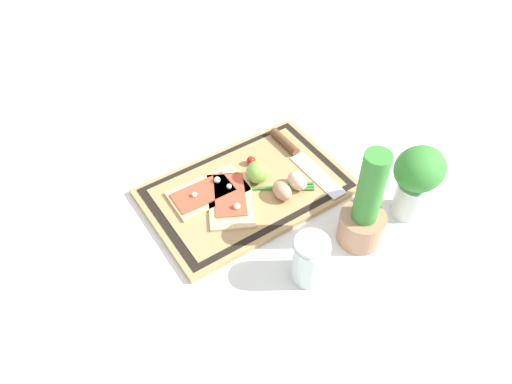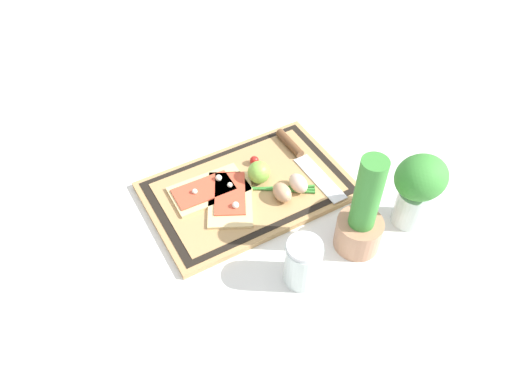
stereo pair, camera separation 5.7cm
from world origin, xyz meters
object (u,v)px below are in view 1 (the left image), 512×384
Objects in this scene: cherry_tomato_red at (251,161)px; lime at (257,172)px; knife at (294,151)px; herb_pot at (365,213)px; herb_glass at (417,178)px; egg_brown at (282,191)px; sauce_jar at (310,261)px; egg_pink at (297,181)px; pizza_slice_far at (230,199)px; pizza_slice_near at (207,192)px.

lime is at bearing 71.09° from cherry_tomato_red.
herb_pot reaches higher than knife.
herb_glass is at bearing 132.57° from lime.
egg_brown is 0.21m from sauce_jar.
knife is at bearing -168.56° from lime.
sauce_jar reaches higher than knife.
herb_glass is (-0.14, 0.00, 0.02)m from herb_pot.
herb_pot is at bearing 110.56° from lime.
knife is at bearing 165.70° from cherry_tomato_red.
egg_pink is at bearing 56.80° from knife.
knife is 0.13m from lime.
herb_glass reaches higher than cherry_tomato_red.
sauce_jar reaches higher than cherry_tomato_red.
lime is 0.28m from herb_pot.
pizza_slice_far is 0.16m from egg_pink.
pizza_slice_near reaches higher than knife.
egg_brown is 0.21m from herb_pot.
herb_glass is at bearing -177.80° from sauce_jar.
pizza_slice_far is 1.06× the size of herb_glass.
egg_pink is (-0.05, -0.01, 0.00)m from egg_brown.
knife is 0.35m from sauce_jar.
pizza_slice_far is at bearing 35.03° from cherry_tomato_red.
herb_glass is (-0.30, -0.01, 0.06)m from sauce_jar.
egg_brown is 0.23× the size of herb_pot.
egg_pink is (0.06, 0.10, 0.01)m from knife.
cherry_tomato_red is at bearing -108.91° from lime.
herb_pot is at bearing 99.26° from egg_pink.
lime reaches higher than egg_pink.
knife is (-0.22, -0.05, 0.00)m from pizza_slice_far.
egg_pink reaches higher than pizza_slice_far.
egg_brown is at bearing 142.87° from pizza_slice_near.
cherry_tomato_red is (0.05, -0.13, -0.01)m from egg_pink.
egg_brown reaches higher than pizza_slice_near.
herb_glass is (-0.22, 0.19, 0.07)m from egg_brown.
pizza_slice_near is 0.06m from pizza_slice_far.
egg_pink is 0.23× the size of herb_pot.
pizza_slice_near is at bearing -37.13° from egg_brown.
pizza_slice_near is at bearing 10.24° from cherry_tomato_red.
sauce_jar is (0.19, 0.30, 0.02)m from knife.
sauce_jar is at bearing 59.10° from egg_pink.
knife is at bearing -167.91° from pizza_slice_far.
knife is (-0.25, 0.00, 0.00)m from pizza_slice_near.
egg_pink is 1.05× the size of lime.
herb_pot reaches higher than herb_glass.
egg_pink reaches higher than pizza_slice_near.
herb_pot reaches higher than egg_pink.
cherry_tomato_red is (-0.11, -0.08, 0.01)m from pizza_slice_far.
knife is 1.44× the size of herb_glass.
pizza_slice_far is at bearing -17.93° from egg_pink.
herb_glass is (-0.24, 0.26, 0.07)m from lime.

